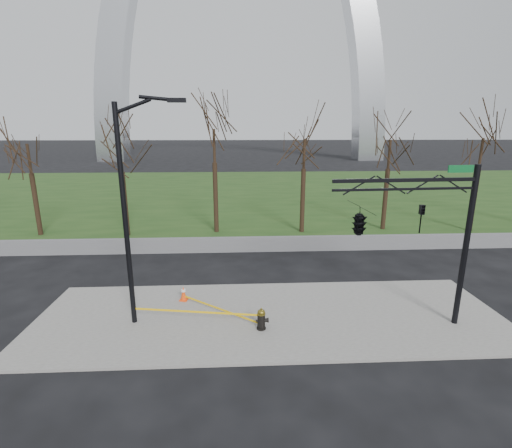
{
  "coord_description": "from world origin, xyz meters",
  "views": [
    {
      "loc": [
        -1.2,
        -12.82,
        7.12
      ],
      "look_at": [
        -0.46,
        2.0,
        3.27
      ],
      "focal_mm": 25.55,
      "sensor_mm": 36.0,
      "label": 1
    }
  ],
  "objects_px": {
    "street_light": "(130,202)",
    "traffic_signal_mast": "(381,220)",
    "fire_hydrant": "(262,319)",
    "traffic_cone": "(183,293)"
  },
  "relations": [
    {
      "from": "fire_hydrant",
      "to": "traffic_cone",
      "type": "relative_size",
      "value": 1.32
    },
    {
      "from": "fire_hydrant",
      "to": "street_light",
      "type": "distance_m",
      "value": 6.23
    },
    {
      "from": "fire_hydrant",
      "to": "traffic_signal_mast",
      "type": "distance_m",
      "value": 5.45
    },
    {
      "from": "fire_hydrant",
      "to": "traffic_signal_mast",
      "type": "height_order",
      "value": "traffic_signal_mast"
    },
    {
      "from": "traffic_cone",
      "to": "fire_hydrant",
      "type": "bearing_deg",
      "value": -38.07
    },
    {
      "from": "fire_hydrant",
      "to": "street_light",
      "type": "height_order",
      "value": "street_light"
    },
    {
      "from": "fire_hydrant",
      "to": "street_light",
      "type": "relative_size",
      "value": 0.1
    },
    {
      "from": "traffic_cone",
      "to": "traffic_signal_mast",
      "type": "distance_m",
      "value": 8.5
    },
    {
      "from": "street_light",
      "to": "traffic_signal_mast",
      "type": "relative_size",
      "value": 1.37
    },
    {
      "from": "traffic_cone",
      "to": "traffic_signal_mast",
      "type": "bearing_deg",
      "value": -19.64
    }
  ]
}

